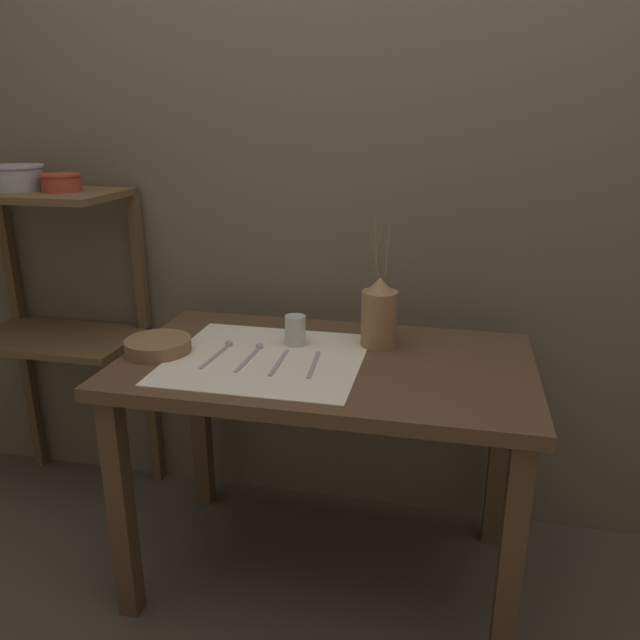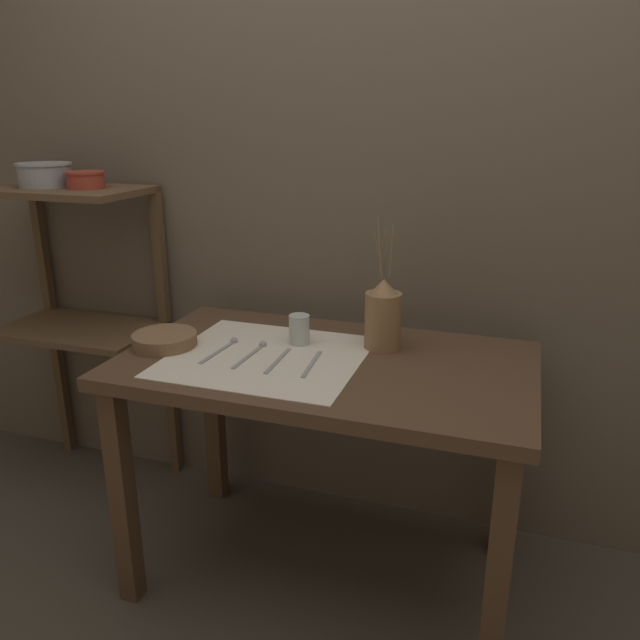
{
  "view_description": "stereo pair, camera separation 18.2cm",
  "coord_description": "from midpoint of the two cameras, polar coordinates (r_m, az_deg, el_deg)",
  "views": [
    {
      "loc": [
        0.36,
        -1.69,
        1.47
      ],
      "look_at": [
        -0.02,
        0.0,
        0.89
      ],
      "focal_mm": 35.0,
      "sensor_mm": 36.0,
      "label": 1
    },
    {
      "loc": [
        0.53,
        -1.64,
        1.47
      ],
      "look_at": [
        -0.02,
        0.0,
        0.89
      ],
      "focal_mm": 35.0,
      "sensor_mm": 36.0,
      "label": 2
    }
  ],
  "objects": [
    {
      "name": "spoon_inner",
      "position": [
        1.95,
        -11.47,
        -2.65
      ],
      "size": [
        0.03,
        0.21,
        0.02
      ],
      "color": "#939399",
      "rests_on": "wooden_table"
    },
    {
      "name": "wooden_shelf_unit",
      "position": [
        2.54,
        -24.97,
        2.73
      ],
      "size": [
        0.6,
        0.36,
        1.21
      ],
      "color": "brown",
      "rests_on": "ground_plane"
    },
    {
      "name": "wooden_table",
      "position": [
        1.9,
        -2.24,
        -6.69
      ],
      "size": [
        1.22,
        0.71,
        0.77
      ],
      "color": "#4C3523",
      "rests_on": "ground_plane"
    },
    {
      "name": "stone_wall_back",
      "position": [
        2.19,
        0.71,
        11.4
      ],
      "size": [
        7.0,
        0.06,
        2.4
      ],
      "color": "brown",
      "rests_on": "ground_plane"
    },
    {
      "name": "linen_cloth",
      "position": [
        1.87,
        -7.75,
        -3.54
      ],
      "size": [
        0.57,
        0.53,
        0.0
      ],
      "color": "beige",
      "rests_on": "wooden_table"
    },
    {
      "name": "spoon_outer",
      "position": [
        1.91,
        -8.69,
        -2.93
      ],
      "size": [
        0.03,
        0.21,
        0.02
      ],
      "color": "#939399",
      "rests_on": "wooden_table"
    },
    {
      "name": "metal_pot_large",
      "position": [
        2.49,
        -28.04,
        11.48
      ],
      "size": [
        0.19,
        0.19,
        0.09
      ],
      "color": "#939399",
      "rests_on": "wooden_shelf_unit"
    },
    {
      "name": "glass_tumbler_near",
      "position": [
        1.95,
        -4.94,
        -0.99
      ],
      "size": [
        0.07,
        0.07,
        0.09
      ],
      "color": "#B7C1BC",
      "rests_on": "wooden_table"
    },
    {
      "name": "ground_plane",
      "position": [
        2.26,
        -2.02,
        -22.06
      ],
      "size": [
        12.0,
        12.0,
        0.0
      ],
      "primitive_type": "plane",
      "color": "#473F35"
    },
    {
      "name": "fork_inner",
      "position": [
        1.8,
        -3.46,
        -4.12
      ],
      "size": [
        0.03,
        0.2,
        0.0
      ],
      "color": "#939399",
      "rests_on": "wooden_table"
    },
    {
      "name": "pitcher_with_flowers",
      "position": [
        1.92,
        2.74,
        0.46
      ],
      "size": [
        0.11,
        0.11,
        0.41
      ],
      "color": "olive",
      "rests_on": "wooden_table"
    },
    {
      "name": "metal_pot_small",
      "position": [
        2.38,
        -24.71,
        11.41
      ],
      "size": [
        0.14,
        0.14,
        0.06
      ],
      "color": "#9E3828",
      "rests_on": "wooden_shelf_unit"
    },
    {
      "name": "wooden_bowl",
      "position": [
        1.98,
        -17.16,
        -2.32
      ],
      "size": [
        0.2,
        0.2,
        0.04
      ],
      "color": "brown",
      "rests_on": "wooden_table"
    },
    {
      "name": "fork_outer",
      "position": [
        1.83,
        -6.64,
        -3.93
      ],
      "size": [
        0.02,
        0.2,
        0.0
      ],
      "color": "#939399",
      "rests_on": "wooden_table"
    }
  ]
}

